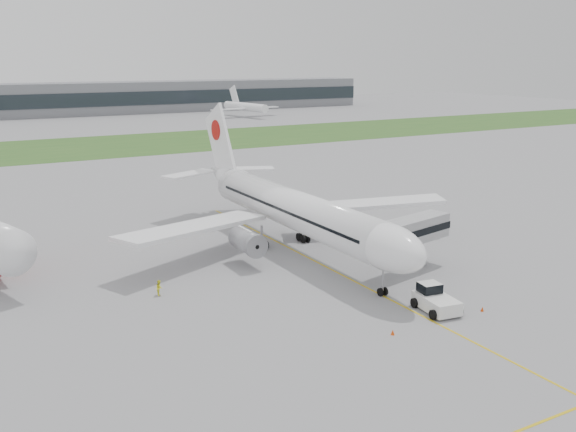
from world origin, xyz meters
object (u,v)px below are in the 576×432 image
pushback_tug (435,299)px  ground_crew_near (434,290)px  jet_bridge (402,234)px  airliner (291,207)px

pushback_tug → ground_crew_near: 3.40m
pushback_tug → jet_bridge: (4.11, 10.35, 3.69)m
airliner → jet_bridge: 16.49m
pushback_tug → ground_crew_near: bearing=57.1°
jet_bridge → ground_crew_near: bearing=-116.4°
pushback_tug → airliner: bearing=102.4°
airliner → jet_bridge: bearing=-67.9°
pushback_tug → jet_bridge: bearing=76.1°
airliner → ground_crew_near: airliner is taller
airliner → jet_bridge: size_ratio=3.86×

